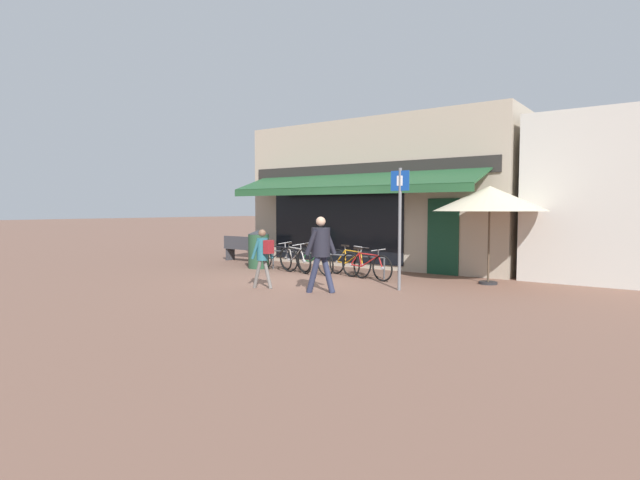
% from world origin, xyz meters
% --- Properties ---
extents(ground_plane, '(160.00, 160.00, 0.00)m').
position_xyz_m(ground_plane, '(0.00, 0.00, 0.00)').
color(ground_plane, brown).
extents(shop_front, '(8.80, 4.43, 4.58)m').
position_xyz_m(shop_front, '(-0.28, 4.58, 2.29)').
color(shop_front, tan).
rests_on(shop_front, ground_plane).
extents(bike_rack_rail, '(3.90, 0.04, 0.57)m').
position_xyz_m(bike_rack_rail, '(-0.42, 1.38, 0.48)').
color(bike_rack_rail, '#47494F').
rests_on(bike_rack_rail, ground_plane).
extents(bicycle_black, '(1.79, 0.52, 0.87)m').
position_xyz_m(bicycle_black, '(-1.98, 1.10, 0.39)').
color(bicycle_black, black).
rests_on(bicycle_black, ground_plane).
extents(bicycle_silver, '(1.74, 0.86, 0.87)m').
position_xyz_m(bicycle_silver, '(-1.31, 1.15, 0.38)').
color(bicycle_silver, black).
rests_on(bicycle_silver, ground_plane).
extents(bicycle_green, '(1.70, 0.73, 0.88)m').
position_xyz_m(bicycle_green, '(-0.55, 1.05, 0.38)').
color(bicycle_green, black).
rests_on(bicycle_green, ground_plane).
extents(bicycle_orange, '(1.73, 0.70, 0.86)m').
position_xyz_m(bicycle_orange, '(0.42, 1.37, 0.37)').
color(bicycle_orange, black).
rests_on(bicycle_orange, ground_plane).
extents(bicycle_red, '(1.75, 0.60, 0.81)m').
position_xyz_m(bicycle_red, '(1.11, 1.08, 0.36)').
color(bicycle_red, black).
rests_on(bicycle_red, ground_plane).
extents(pedestrian_adult, '(0.58, 0.68, 1.67)m').
position_xyz_m(pedestrian_adult, '(1.38, -1.28, 1.00)').
color(pedestrian_adult, '#282D47').
rests_on(pedestrian_adult, ground_plane).
extents(pedestrian_child, '(0.49, 0.41, 1.36)m').
position_xyz_m(pedestrian_child, '(-0.02, -1.58, 0.85)').
color(pedestrian_child, slate).
rests_on(pedestrian_child, ground_plane).
extents(litter_bin, '(0.65, 0.65, 1.17)m').
position_xyz_m(litter_bin, '(-2.78, 1.23, 0.59)').
color(litter_bin, '#23472D').
rests_on(litter_bin, ground_plane).
extents(parking_sign, '(0.44, 0.07, 2.71)m').
position_xyz_m(parking_sign, '(2.60, 0.02, 1.65)').
color(parking_sign, slate).
rests_on(parking_sign, ground_plane).
extents(cafe_parasol, '(2.67, 2.67, 2.36)m').
position_xyz_m(cafe_parasol, '(3.92, 2.10, 2.05)').
color(cafe_parasol, '#4C3D2D').
rests_on(cafe_parasol, ground_plane).
extents(park_bench, '(1.62, 0.53, 0.87)m').
position_xyz_m(park_bench, '(-4.53, 2.31, 0.46)').
color(park_bench, '#38383D').
rests_on(park_bench, ground_plane).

